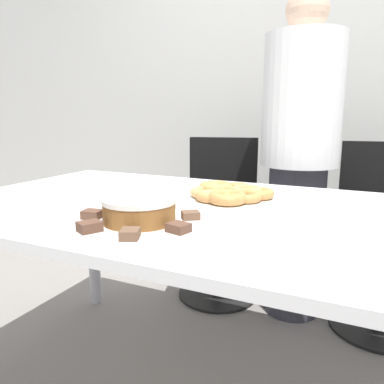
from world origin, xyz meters
The scene contains 25 objects.
wall_back centered at (0.00, 1.59, 1.30)m, with size 8.00×0.05×2.60m.
table centered at (0.00, 0.00, 0.65)m, with size 1.76×0.97×0.72m.
person_standing centered at (0.16, 0.80, 0.82)m, with size 0.37×0.37×1.57m.
office_chair_left centered at (-0.26, 0.85, 0.42)m, with size 0.53×0.53×0.88m.
office_chair_right centered at (0.57, 0.85, 0.42)m, with size 0.50×0.50×0.88m.
plate_cake centered at (-0.07, -0.26, 0.73)m, with size 0.36×0.36×0.01m.
plate_donuts centered at (0.06, 0.13, 0.73)m, with size 0.33×0.33×0.01m.
frosted_cake centered at (-0.07, -0.26, 0.76)m, with size 0.19×0.19×0.07m.
lamington_0 centered at (0.06, -0.29, 0.74)m, with size 0.06×0.05×0.02m.
lamington_1 centered at (0.04, -0.18, 0.74)m, with size 0.06×0.06×0.02m.
lamington_2 centered at (-0.06, -0.12, 0.74)m, with size 0.04×0.05×0.03m.
lamington_3 centered at (-0.17, -0.17, 0.74)m, with size 0.06×0.06×0.02m.
lamington_4 centered at (-0.20, -0.29, 0.74)m, with size 0.06×0.05×0.02m.
lamington_5 centered at (-0.13, -0.38, 0.74)m, with size 0.06×0.07×0.02m.
lamington_6 centered at (-0.01, -0.39, 0.74)m, with size 0.06×0.06×0.02m.
donut_0 centered at (0.06, 0.13, 0.75)m, with size 0.12×0.12×0.03m.
donut_1 centered at (-0.02, 0.10, 0.75)m, with size 0.12×0.12×0.03m.
donut_2 centered at (0.02, 0.06, 0.75)m, with size 0.13×0.13×0.03m.
donut_3 centered at (0.07, 0.04, 0.75)m, with size 0.13×0.13×0.04m.
donut_4 centered at (0.11, 0.09, 0.75)m, with size 0.11×0.11×0.03m.
donut_5 centered at (0.14, 0.15, 0.75)m, with size 0.11×0.11×0.03m.
donut_6 centered at (0.09, 0.17, 0.75)m, with size 0.11×0.11×0.03m.
donut_7 centered at (0.04, 0.21, 0.75)m, with size 0.12×0.12×0.03m.
donut_8 centered at (-0.02, 0.18, 0.75)m, with size 0.12×0.12×0.04m.
napkin centered at (0.42, -0.14, 0.72)m, with size 0.14×0.12×0.01m.
Camera 1 is at (0.46, -1.06, 1.01)m, focal length 35.00 mm.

